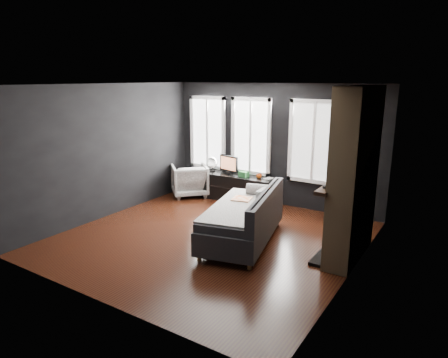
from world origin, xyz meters
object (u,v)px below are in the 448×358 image
Objects in this scene: media_console at (238,188)px; book at (266,173)px; armchair at (189,179)px; sofa at (242,215)px; monitor at (229,163)px; mug at (259,176)px; mantel_vase at (346,169)px.

book is (0.67, 0.06, 0.42)m from media_console.
media_console is (1.21, 0.29, -0.12)m from armchair.
sofa is at bearing -58.57° from media_console.
media_console is (-1.29, 2.04, -0.17)m from sofa.
monitor reaches higher than mug.
media_console is at bearing -174.54° from book.
mantel_vase is (2.79, -1.19, 1.02)m from media_console.
book is at bearing 144.80° from armchair.
monitor is at bearing 158.70° from mantel_vase.
sofa is 2.63× the size of armchair.
mug reaches higher than media_console.
book is 2.53m from mantel_vase.
mantel_vase reaches higher than sofa.
monitor reaches higher than armchair.
armchair is 1.79m from mug.
mug is (0.80, -0.01, -0.18)m from monitor.
sofa is 2.17m from mug.
mug is 0.54× the size of book.
monitor is 2.44× the size of book.
mantel_vase is at bearing -9.37° from monitor.
media_console is at bearing 108.69° from sofa.
book is (0.94, 0.06, -0.13)m from monitor.
mantel_vase reaches higher than armchair.
media_console is 14.52× the size of mug.
mantel_vase is at bearing 121.48° from armchair.
mantel_vase is (3.05, -1.19, 0.47)m from monitor.
armchair reaches higher than media_console.
mug is at bearing -150.79° from book.
armchair is 1.53× the size of monitor.
monitor reaches higher than sofa.
armchair is 3.75× the size of book.
armchair is 1.94m from book.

